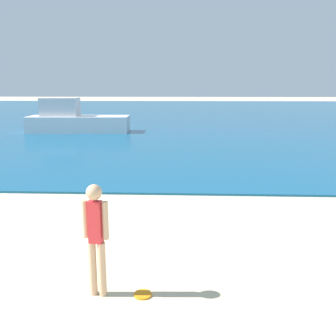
% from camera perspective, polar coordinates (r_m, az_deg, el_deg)
% --- Properties ---
extents(water, '(160.00, 60.00, 0.06)m').
position_cam_1_polar(water, '(39.13, 2.53, 8.69)').
color(water, '#14567F').
rests_on(water, ground).
extents(person_standing, '(0.35, 0.21, 1.55)m').
position_cam_1_polar(person_standing, '(4.92, -11.23, -10.07)').
color(person_standing, '#DDAD84').
rests_on(person_standing, ground).
extents(frisbee, '(0.24, 0.24, 0.03)m').
position_cam_1_polar(frisbee, '(5.22, -3.98, -19.17)').
color(frisbee, orange).
rests_on(frisbee, ground).
extents(boat_near, '(6.03, 2.12, 2.03)m').
position_cam_1_polar(boat_near, '(22.76, -14.38, 7.26)').
color(boat_near, white).
rests_on(boat_near, water).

